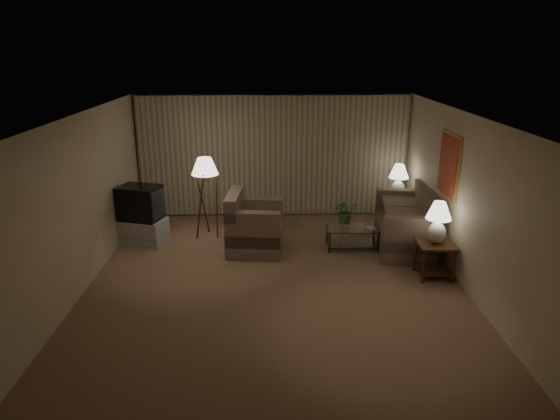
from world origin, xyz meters
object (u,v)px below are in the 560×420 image
(sofa, at_px, (405,224))
(side_table_far, at_px, (396,206))
(coffee_table, at_px, (352,234))
(tv_cabinet, at_px, (143,231))
(side_table_near, at_px, (435,253))
(ottoman, at_px, (260,217))
(armchair, at_px, (255,228))
(table_lamp_far, at_px, (399,178))
(floor_lamp, at_px, (206,196))
(table_lamp_near, at_px, (438,219))
(vase, at_px, (345,224))
(crt_tv, at_px, (140,203))

(sofa, relative_size, side_table_far, 3.68)
(coffee_table, height_order, tv_cabinet, tv_cabinet)
(tv_cabinet, bearing_deg, coffee_table, 11.33)
(side_table_near, height_order, side_table_far, same)
(side_table_far, relative_size, coffee_table, 0.57)
(coffee_table, distance_m, ottoman, 2.14)
(side_table_far, distance_m, tv_cabinet, 5.30)
(sofa, bearing_deg, armchair, -79.21)
(ottoman, bearing_deg, armchair, -93.21)
(table_lamp_far, distance_m, floor_lamp, 4.04)
(table_lamp_near, relative_size, vase, 4.73)
(side_table_near, relative_size, vase, 4.01)
(sofa, relative_size, table_lamp_near, 3.12)
(ottoman, bearing_deg, table_lamp_far, 2.97)
(tv_cabinet, xyz_separation_m, ottoman, (2.27, 0.87, -0.04))
(floor_lamp, distance_m, vase, 2.78)
(side_table_near, relative_size, floor_lamp, 0.37)
(sofa, height_order, side_table_far, sofa)
(table_lamp_near, bearing_deg, side_table_near, 1.79)
(side_table_far, relative_size, crt_tv, 0.68)
(armchair, xyz_separation_m, crt_tv, (-2.20, 0.39, 0.39))
(table_lamp_far, xyz_separation_m, floor_lamp, (-3.98, -0.67, -0.17))
(table_lamp_far, bearing_deg, crt_tv, -168.93)
(side_table_far, xyz_separation_m, coffee_table, (-1.16, -1.35, -0.13))
(crt_tv, xyz_separation_m, vase, (3.89, -0.33, -0.34))
(sofa, bearing_deg, table_lamp_far, -179.18)
(side_table_far, relative_size, tv_cabinet, 0.60)
(table_lamp_far, bearing_deg, vase, -134.16)
(table_lamp_far, relative_size, ottoman, 1.11)
(side_table_near, distance_m, table_lamp_near, 0.60)
(armchair, distance_m, side_table_near, 3.23)
(armchair, relative_size, table_lamp_far, 1.68)
(side_table_far, xyz_separation_m, tv_cabinet, (-5.20, -1.02, -0.15))
(ottoman, relative_size, vase, 4.30)
(coffee_table, bearing_deg, ottoman, 145.89)
(side_table_near, xyz_separation_m, ottoman, (-2.93, 2.45, -0.20))
(crt_tv, bearing_deg, vase, 11.15)
(armchair, relative_size, tv_cabinet, 1.21)
(side_table_near, relative_size, table_lamp_near, 0.85)
(sofa, relative_size, coffee_table, 2.09)
(tv_cabinet, height_order, ottoman, tv_cabinet)
(armchair, height_order, table_lamp_far, table_lamp_far)
(sofa, distance_m, coffee_table, 1.03)
(table_lamp_near, height_order, coffee_table, table_lamp_near)
(vase, bearing_deg, side_table_far, 45.84)
(armchair, xyz_separation_m, tv_cabinet, (-2.20, 0.39, -0.19))
(coffee_table, bearing_deg, tv_cabinet, 175.30)
(coffee_table, xyz_separation_m, vase, (-0.15, 0.00, 0.21))
(side_table_far, height_order, table_lamp_far, table_lamp_far)
(tv_cabinet, xyz_separation_m, crt_tv, (0.00, 0.00, 0.58))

